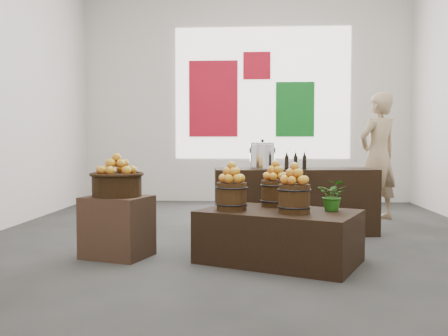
# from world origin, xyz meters

# --- Properties ---
(ground) EXTENTS (7.00, 7.00, 0.00)m
(ground) POSITION_xyz_m (0.00, 0.00, 0.00)
(ground) COLOR #3A3A37
(ground) RESTS_ON ground
(back_wall) EXTENTS (6.00, 0.04, 4.00)m
(back_wall) POSITION_xyz_m (0.00, 3.50, 2.00)
(back_wall) COLOR silver
(back_wall) RESTS_ON ground
(back_opening) EXTENTS (3.20, 0.02, 2.40)m
(back_opening) POSITION_xyz_m (0.30, 3.48, 2.00)
(back_opening) COLOR white
(back_opening) RESTS_ON back_wall
(deco_red_left) EXTENTS (0.90, 0.04, 1.40)m
(deco_red_left) POSITION_xyz_m (-0.60, 3.47, 1.90)
(deco_red_left) COLOR #B40D21
(deco_red_left) RESTS_ON back_wall
(deco_green_right) EXTENTS (0.70, 0.04, 1.00)m
(deco_green_right) POSITION_xyz_m (0.90, 3.47, 1.70)
(deco_green_right) COLOR #10671C
(deco_green_right) RESTS_ON back_wall
(deco_red_upper) EXTENTS (0.50, 0.04, 0.50)m
(deco_red_upper) POSITION_xyz_m (0.20, 3.47, 2.50)
(deco_red_upper) COLOR #B40D21
(deco_red_upper) RESTS_ON back_wall
(crate) EXTENTS (0.70, 0.63, 0.58)m
(crate) POSITION_xyz_m (-1.15, -1.08, 0.29)
(crate) COLOR #523626
(crate) RESTS_ON ground
(wicker_basket) EXTENTS (0.47, 0.47, 0.21)m
(wicker_basket) POSITION_xyz_m (-1.15, -1.08, 0.69)
(wicker_basket) COLOR black
(wicker_basket) RESTS_ON crate
(apples_in_basket) EXTENTS (0.36, 0.36, 0.20)m
(apples_in_basket) POSITION_xyz_m (-1.15, -1.08, 0.89)
(apples_in_basket) COLOR #9F0519
(apples_in_basket) RESTS_ON wicker_basket
(display_table) EXTENTS (1.61, 1.34, 0.48)m
(display_table) POSITION_xyz_m (0.39, -1.19, 0.24)
(display_table) COLOR black
(display_table) RESTS_ON ground
(apple_bucket_front_left) EXTENTS (0.28, 0.28, 0.25)m
(apple_bucket_front_left) POSITION_xyz_m (-0.05, -1.21, 0.61)
(apple_bucket_front_left) COLOR #3D2610
(apple_bucket_front_left) RESTS_ON display_table
(apples_in_bucket_front_left) EXTENTS (0.21, 0.21, 0.19)m
(apples_in_bucket_front_left) POSITION_xyz_m (-0.05, -1.21, 0.83)
(apples_in_bucket_front_left) COLOR #9F0519
(apples_in_bucket_front_left) RESTS_ON apple_bucket_front_left
(apple_bucket_front_right) EXTENTS (0.28, 0.28, 0.25)m
(apple_bucket_front_right) POSITION_xyz_m (0.51, -1.37, 0.61)
(apple_bucket_front_right) COLOR #3D2610
(apple_bucket_front_right) RESTS_ON display_table
(apples_in_bucket_front_right) EXTENTS (0.21, 0.21, 0.19)m
(apples_in_bucket_front_right) POSITION_xyz_m (0.51, -1.37, 0.83)
(apples_in_bucket_front_right) COLOR #9F0519
(apples_in_bucket_front_right) RESTS_ON apple_bucket_front_right
(apple_bucket_rear) EXTENTS (0.28, 0.28, 0.25)m
(apple_bucket_rear) POSITION_xyz_m (0.36, -0.91, 0.61)
(apple_bucket_rear) COLOR #3D2610
(apple_bucket_rear) RESTS_ON display_table
(apples_in_bucket_rear) EXTENTS (0.21, 0.21, 0.19)m
(apples_in_bucket_rear) POSITION_xyz_m (0.36, -0.91, 0.83)
(apples_in_bucket_rear) COLOR #9F0519
(apples_in_bucket_rear) RESTS_ON apple_bucket_rear
(herb_garnish_right) EXTENTS (0.33, 0.31, 0.29)m
(herb_garnish_right) POSITION_xyz_m (0.87, -1.21, 0.62)
(herb_garnish_right) COLOR #1C5812
(herb_garnish_right) RESTS_ON display_table
(herb_garnish_left) EXTENTS (0.18, 0.16, 0.30)m
(herb_garnish_left) POSITION_xyz_m (-0.11, -0.80, 0.63)
(herb_garnish_left) COLOR #1C5812
(herb_garnish_left) RESTS_ON display_table
(counter) EXTENTS (1.97, 0.80, 0.78)m
(counter) POSITION_xyz_m (0.64, 0.28, 0.39)
(counter) COLOR black
(counter) RESTS_ON ground
(stock_pot_left) EXTENTS (0.30, 0.30, 0.30)m
(stock_pot_left) POSITION_xyz_m (0.26, 0.24, 0.93)
(stock_pot_left) COLOR silver
(stock_pot_left) RESTS_ON counter
(oil_cruets) EXTENTS (0.21, 0.07, 0.22)m
(oil_cruets) POSITION_xyz_m (0.66, 0.09, 0.89)
(oil_cruets) COLOR black
(oil_cruets) RESTS_ON counter
(shopper) EXTENTS (0.79, 0.72, 1.80)m
(shopper) POSITION_xyz_m (1.90, 1.39, 0.90)
(shopper) COLOR tan
(shopper) RESTS_ON ground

